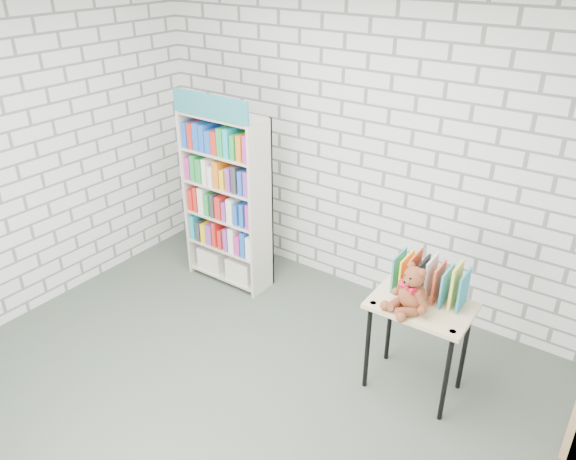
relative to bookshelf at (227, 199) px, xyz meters
The scene contains 6 objects.
ground 1.95m from the bookshelf, 51.37° to the right, with size 4.50×4.50×0.00m, color #444E42.
room_shell 1.96m from the bookshelf, 51.37° to the right, with size 4.52×4.02×2.81m.
bookshelf is the anchor object (origin of this frame).
display_table 2.23m from the bookshelf, 10.53° to the right, with size 0.73×0.52×0.78m.
table_books 2.20m from the bookshelf, ahead, with size 0.51×0.23×0.30m.
teddy_bear 2.20m from the bookshelf, 13.59° to the right, with size 0.33×0.32×0.35m.
Camera 1 is at (2.25, -2.32, 3.11)m, focal length 35.00 mm.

